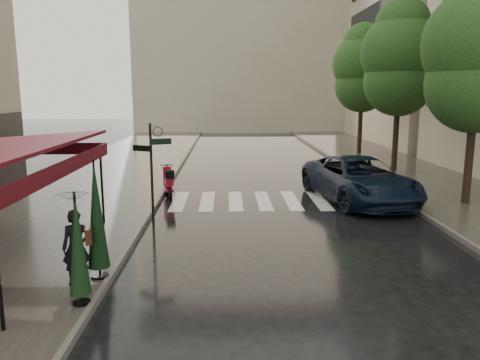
{
  "coord_description": "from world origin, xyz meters",
  "views": [
    {
      "loc": [
        1.07,
        -11.03,
        4.02
      ],
      "look_at": [
        1.48,
        2.81,
        1.4
      ],
      "focal_mm": 35.0,
      "sensor_mm": 36.0,
      "label": 1
    }
  ],
  "objects_px": {
    "scooter": "(169,183)",
    "parasol_back": "(78,246)",
    "parasol_front": "(96,215)",
    "parked_car": "(359,179)",
    "pedestrian_with_umbrella": "(74,208)"
  },
  "relations": [
    {
      "from": "scooter",
      "to": "parasol_front",
      "type": "xyz_separation_m",
      "value": [
        -0.47,
        -8.36,
        0.95
      ]
    },
    {
      "from": "pedestrian_with_umbrella",
      "to": "scooter",
      "type": "bearing_deg",
      "value": 72.08
    },
    {
      "from": "scooter",
      "to": "parasol_front",
      "type": "bearing_deg",
      "value": -105.51
    },
    {
      "from": "parked_car",
      "to": "parasol_back",
      "type": "xyz_separation_m",
      "value": [
        -7.64,
        -8.67,
        0.43
      ]
    },
    {
      "from": "pedestrian_with_umbrella",
      "to": "scooter",
      "type": "height_order",
      "value": "pedestrian_with_umbrella"
    },
    {
      "from": "parasol_back",
      "to": "parked_car",
      "type": "bearing_deg",
      "value": 48.61
    },
    {
      "from": "pedestrian_with_umbrella",
      "to": "parasol_front",
      "type": "distance_m",
      "value": 0.53
    },
    {
      "from": "parasol_front",
      "to": "pedestrian_with_umbrella",
      "type": "bearing_deg",
      "value": -136.84
    },
    {
      "from": "parked_car",
      "to": "pedestrian_with_umbrella",
      "type": "bearing_deg",
      "value": -146.11
    },
    {
      "from": "scooter",
      "to": "parasol_back",
      "type": "bearing_deg",
      "value": -105.08
    },
    {
      "from": "parasol_front",
      "to": "parasol_back",
      "type": "xyz_separation_m",
      "value": [
        0.0,
        -1.29,
        -0.23
      ]
    },
    {
      "from": "parked_car",
      "to": "parasol_front",
      "type": "bearing_deg",
      "value": -146.07
    },
    {
      "from": "pedestrian_with_umbrella",
      "to": "parasol_back",
      "type": "xyz_separation_m",
      "value": [
        0.35,
        -0.96,
        -0.46
      ]
    },
    {
      "from": "pedestrian_with_umbrella",
      "to": "parked_car",
      "type": "distance_m",
      "value": 11.14
    },
    {
      "from": "parked_car",
      "to": "parasol_front",
      "type": "height_order",
      "value": "parasol_front"
    }
  ]
}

